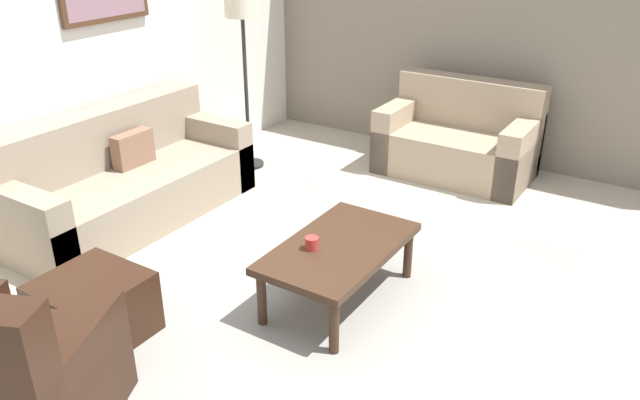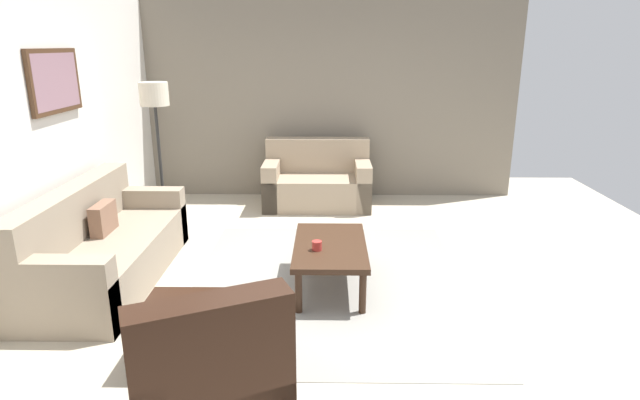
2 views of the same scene
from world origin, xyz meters
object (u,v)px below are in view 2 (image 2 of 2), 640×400
at_px(armchair_leather, 208,388).
at_px(couch_main, 100,250).
at_px(couch_loveseat, 317,183).
at_px(coffee_table, 330,249).
at_px(ottoman, 184,331).
at_px(lamp_standing, 155,109).
at_px(cup, 317,246).
at_px(framed_artwork, 55,81).

bearing_deg(armchair_leather, couch_main, 36.07).
height_order(couch_loveseat, coffee_table, couch_loveseat).
height_order(ottoman, coffee_table, coffee_table).
distance_m(coffee_table, lamp_standing, 2.72).
bearing_deg(couch_main, coffee_table, -92.65).
bearing_deg(ottoman, coffee_table, -42.07).
relative_size(cup, lamp_standing, 0.05).
bearing_deg(couch_loveseat, lamp_standing, 118.47).
relative_size(couch_loveseat, ottoman, 2.52).
relative_size(lamp_standing, framed_artwork, 2.00).
distance_m(couch_loveseat, cup, 2.67).
bearing_deg(armchair_leather, lamp_standing, 20.68).
bearing_deg(coffee_table, cup, 140.90).
height_order(couch_main, coffee_table, couch_main).
xyz_separation_m(armchair_leather, lamp_standing, (3.43, 1.29, 1.10)).
distance_m(armchair_leather, lamp_standing, 3.83).
xyz_separation_m(couch_main, armchair_leather, (-1.98, -1.44, 0.01)).
distance_m(armchair_leather, coffee_table, 2.00).
bearing_deg(couch_main, ottoman, -137.99).
bearing_deg(cup, framed_artwork, 75.19).
bearing_deg(lamp_standing, cup, -132.31).
bearing_deg(ottoman, lamp_standing, 19.66).
bearing_deg(framed_artwork, armchair_leather, -142.27).
distance_m(coffee_table, framed_artwork, 2.94).
height_order(ottoman, lamp_standing, lamp_standing).
xyz_separation_m(armchair_leather, coffee_table, (1.88, -0.68, 0.05)).
distance_m(armchair_leather, framed_artwork, 3.35).
distance_m(couch_main, lamp_standing, 1.83).
xyz_separation_m(cup, framed_artwork, (0.63, 2.40, 1.34)).
distance_m(armchair_leather, ottoman, 0.83).
xyz_separation_m(couch_main, coffee_table, (-0.10, -2.12, 0.06)).
distance_m(cup, framed_artwork, 2.82).
distance_m(coffee_table, cup, 0.21).
bearing_deg(ottoman, framed_artwork, 42.78).
bearing_deg(lamp_standing, coffee_table, -128.06).
relative_size(ottoman, lamp_standing, 0.33).
distance_m(couch_main, couch_loveseat, 3.11).
distance_m(cup, lamp_standing, 2.69).
bearing_deg(framed_artwork, cup, -104.81).
relative_size(coffee_table, lamp_standing, 0.64).
bearing_deg(cup, couch_loveseat, 1.12).
bearing_deg(armchair_leather, framed_artwork, 37.73).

